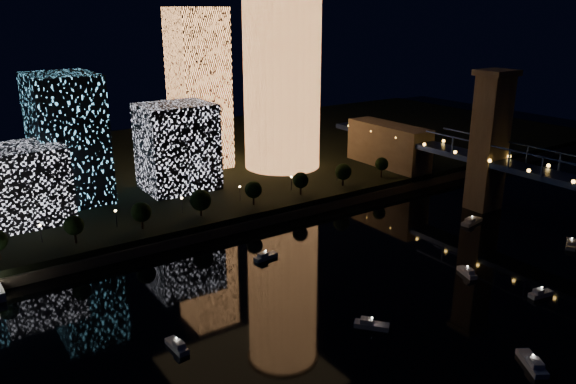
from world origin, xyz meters
name	(u,v)px	position (x,y,z in m)	size (l,w,h in m)	color
ground	(482,318)	(0.00, 0.00, 0.00)	(520.00, 520.00, 0.00)	black
far_bank	(192,163)	(0.00, 160.00, 2.50)	(420.00, 160.00, 5.00)	black
seawall	(287,213)	(0.00, 82.00, 1.50)	(420.00, 6.00, 3.00)	#6B5E4C
tower_cylindrical	(282,63)	(26.61, 125.05, 48.66)	(34.00, 34.00, 87.07)	#FF9A51
tower_rectangular	(199,90)	(-1.87, 144.78, 37.79)	(20.61, 20.61, 65.59)	#FF9A51
midrise_blocks	(64,156)	(-62.67, 124.19, 22.46)	(100.68, 39.83, 44.21)	white
motorboats	(433,302)	(-4.89, 10.71, 0.81)	(128.60, 80.92, 2.78)	silver
esplanade_trees	(203,200)	(-28.97, 88.00, 10.47)	(165.56, 6.99, 9.00)	black
street_lamps	(182,202)	(-34.00, 94.00, 9.02)	(132.70, 0.70, 5.65)	black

